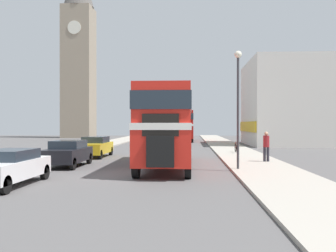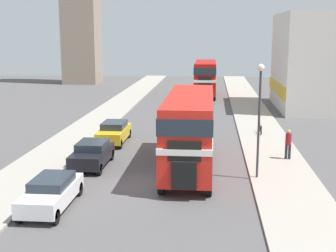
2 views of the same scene
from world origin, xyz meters
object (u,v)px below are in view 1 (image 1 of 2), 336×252
Objects in this scene: double_decker_bus at (168,122)px; car_parked_mid at (68,153)px; street_lamp at (238,92)px; car_parked_near at (9,167)px; pedestrian_walking at (266,145)px; bicycle_on_pavement at (236,148)px; church_tower at (79,46)px; car_parked_far at (95,146)px; bus_distant at (184,123)px.

double_decker_bus reaches higher than car_parked_mid.
car_parked_near is at bearing -152.00° from street_lamp.
street_lamp is (-2.16, -3.80, 2.83)m from pedestrian_walking.
bicycle_on_pavement is (10.39, 9.43, -0.27)m from car_parked_mid.
car_parked_mid is 48.82m from church_tower.
car_parked_far is 0.13× the size of church_tower.
bicycle_on_pavement is (4.86, 9.13, -1.98)m from double_decker_bus.
street_lamp is (9.27, 4.93, 3.24)m from car_parked_near.
car_parked_mid is 6.00m from car_parked_far.
street_lamp reaches higher than car_parked_near.
car_parked_near is at bearing -129.97° from double_decker_bus.
car_parked_mid is at bearing -168.64° from pedestrian_walking.
pedestrian_walking is 50.90m from church_tower.
double_decker_bus is 6.22m from pedestrian_walking.
bus_distant is at bearing 101.44° from bicycle_on_pavement.
bicycle_on_pavement is 0.30× the size of street_lamp.
bicycle_on_pavement is at bearing 42.23° from car_parked_mid.
car_parked_far is 0.73× the size of street_lamp.
car_parked_far is (-5.52, 5.70, -1.71)m from double_decker_bus.
bus_distant is at bearing 89.22° from double_decker_bus.
street_lamp reaches higher than pedestrian_walking.
street_lamp reaches higher than bus_distant.
car_parked_near is (-6.09, -37.83, -1.74)m from bus_distant.
street_lamp is at bearing -119.54° from pedestrian_walking.
church_tower is (-12.79, 38.52, 15.43)m from car_parked_far.
car_parked_mid is at bearing 170.43° from street_lamp.
bus_distant is 2.37× the size of car_parked_near.
double_decker_bus reaches higher than car_parked_far.
street_lamp reaches higher than double_decker_bus.
church_tower reaches higher than bicycle_on_pavement.
double_decker_bus is at bearing 3.13° from car_parked_mid.
pedestrian_walking is at bearing -18.34° from car_parked_far.
pedestrian_walking is (5.33, -29.10, -1.33)m from bus_distant.
pedestrian_walking is 5.21m from street_lamp.
bicycle_on_pavement is at bearing -78.56° from bus_distant.
car_parked_mid is at bearing -100.74° from bus_distant.
pedestrian_walking is at bearing 60.46° from street_lamp.
bus_distant is 26.69m from church_tower.
bicycle_on_pavement is at bearing 61.97° from double_decker_bus.
street_lamp is at bearing -64.57° from church_tower.
car_parked_near is 12.47m from car_parked_far.
bus_distant is at bearing -35.08° from church_tower.
church_tower is at bearing 123.43° from bicycle_on_pavement.
car_parked_far is (0.01, 6.00, 0.01)m from car_parked_mid.
double_decker_bus is 5.80m from car_parked_mid.
pedestrian_walking reaches higher than car_parked_far.
car_parked_mid is 0.13× the size of church_tower.
bus_distant is at bearing 80.85° from car_parked_near.
car_parked_near is at bearing -90.71° from car_parked_far.
pedestrian_walking is (5.75, 1.96, -1.34)m from double_decker_bus.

